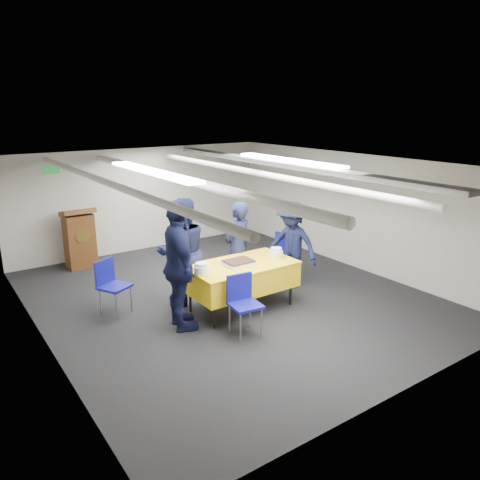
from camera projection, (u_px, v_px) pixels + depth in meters
The scene contains 14 objects.
ground at pixel (228, 296), 8.13m from camera, with size 7.00×7.00×0.00m, color black.
room_shell at pixel (219, 189), 8.00m from camera, with size 6.00×7.00×2.30m.
serving_table at pixel (241, 276), 7.51m from camera, with size 1.73×0.96×0.77m.
sheet_cake at pixel (239, 263), 7.37m from camera, with size 0.46×0.36×0.08m.
plate_stack_left at pixel (202, 269), 6.97m from camera, with size 0.24×0.24×0.17m.
plate_stack_right at pixel (276, 253), 7.76m from camera, with size 0.22×0.22×0.16m.
podium at pixel (80, 238), 9.48m from camera, with size 0.62×0.53×1.25m.
chair_near at pixel (243, 298), 6.72m from camera, with size 0.47×0.47×0.87m.
chair_right at pixel (282, 251), 8.88m from camera, with size 0.56×0.56×0.87m.
chair_left at pixel (110, 281), 7.37m from camera, with size 0.57×0.57×0.87m.
sailor_a at pixel (238, 248), 8.08m from camera, with size 0.60×0.39×1.64m, color black.
sailor_b at pixel (183, 252), 7.64m from camera, with size 0.87×0.68×1.79m, color black.
sailor_c at pixel (179, 266), 6.72m from camera, with size 1.14×0.47×1.94m, color black.
sailor_d at pixel (292, 245), 8.40m from camera, with size 1.01×0.58×1.57m, color black.
Camera 1 is at (-4.14, -6.30, 3.19)m, focal length 35.00 mm.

